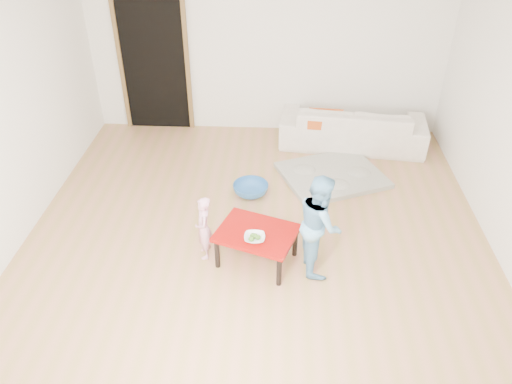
# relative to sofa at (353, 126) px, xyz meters

# --- Properties ---
(floor) EXTENTS (5.00, 5.00, 0.01)m
(floor) POSITION_rel_sofa_xyz_m (-1.23, -2.05, -0.29)
(floor) COLOR #AE884A
(floor) RESTS_ON ground
(back_wall) EXTENTS (5.00, 0.02, 2.60)m
(back_wall) POSITION_rel_sofa_xyz_m (-1.23, 0.45, 1.01)
(back_wall) COLOR white
(back_wall) RESTS_ON floor
(left_wall) EXTENTS (0.02, 5.00, 2.60)m
(left_wall) POSITION_rel_sofa_xyz_m (-3.73, -2.05, 1.01)
(left_wall) COLOR white
(left_wall) RESTS_ON floor
(doorway) EXTENTS (1.02, 0.08, 2.11)m
(doorway) POSITION_rel_sofa_xyz_m (-2.83, 0.43, 0.73)
(doorway) COLOR brown
(doorway) RESTS_ON back_wall
(sofa) EXTENTS (2.07, 0.98, 0.58)m
(sofa) POSITION_rel_sofa_xyz_m (0.00, 0.00, 0.00)
(sofa) COLOR white
(sofa) RESTS_ON floor
(cushion) EXTENTS (0.51, 0.46, 0.13)m
(cushion) POSITION_rel_sofa_xyz_m (-0.40, -0.14, 0.16)
(cushion) COLOR #CB4E16
(cushion) RESTS_ON sofa
(red_table) EXTENTS (0.90, 0.79, 0.38)m
(red_table) POSITION_rel_sofa_xyz_m (-1.21, -2.54, -0.10)
(red_table) COLOR #8D0B07
(red_table) RESTS_ON floor
(bowl) EXTENTS (0.20, 0.20, 0.05)m
(bowl) POSITION_rel_sofa_xyz_m (-1.22, -2.67, 0.11)
(bowl) COLOR white
(bowl) RESTS_ON red_table
(broccoli) EXTENTS (0.12, 0.12, 0.06)m
(broccoli) POSITION_rel_sofa_xyz_m (-1.22, -2.67, 0.12)
(broccoli) COLOR #2D5919
(broccoli) RESTS_ON red_table
(child_pink) EXTENTS (0.22, 0.29, 0.70)m
(child_pink) POSITION_rel_sofa_xyz_m (-1.75, -2.48, 0.06)
(child_pink) COLOR pink
(child_pink) RESTS_ON floor
(child_blue) EXTENTS (0.46, 0.56, 1.06)m
(child_blue) POSITION_rel_sofa_xyz_m (-0.60, -2.58, 0.24)
(child_blue) COLOR #5EA7DB
(child_blue) RESTS_ON floor
(basin) EXTENTS (0.43, 0.43, 0.14)m
(basin) POSITION_rel_sofa_xyz_m (-1.35, -1.34, -0.22)
(basin) COLOR #2C66A8
(basin) RESTS_ON floor
(blanket) EXTENTS (1.52, 1.42, 0.06)m
(blanket) POSITION_rel_sofa_xyz_m (-0.33, -0.90, -0.26)
(blanket) COLOR #ADAA98
(blanket) RESTS_ON floor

